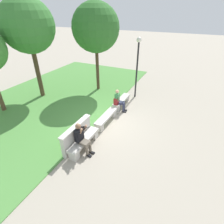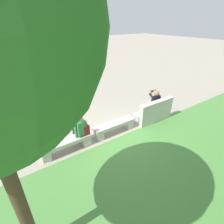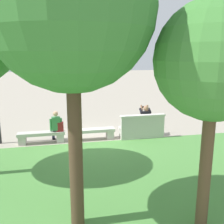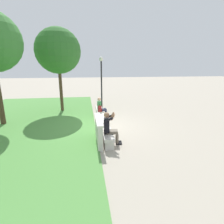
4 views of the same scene
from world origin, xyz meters
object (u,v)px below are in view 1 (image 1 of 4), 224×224
at_px(bench_main, 84,142).
at_px(backpack, 116,101).
at_px(bench_mid, 122,101).
at_px(lamp_post, 138,60).
at_px(person_distant, 119,100).
at_px(tree_behind_wall, 96,28).
at_px(tree_far_back, 28,26).
at_px(bench_near, 106,118).
at_px(person_photographer, 82,137).

xyz_separation_m(bench_main, backpack, (3.28, 0.03, 0.33)).
xyz_separation_m(bench_mid, lamp_post, (1.56, -0.30, 2.12)).
xyz_separation_m(person_distant, tree_behind_wall, (2.16, 2.55, 3.32)).
bearing_deg(bench_mid, backpack, 177.95).
height_order(tree_behind_wall, tree_far_back, tree_far_back).
xyz_separation_m(bench_main, tree_behind_wall, (5.59, 2.49, 3.70)).
relative_size(backpack, tree_far_back, 0.08).
bearing_deg(person_distant, tree_far_back, 94.15).
height_order(backpack, tree_far_back, tree_far_back).
height_order(bench_near, backpack, backpack).
relative_size(bench_near, person_distant, 1.42).
xyz_separation_m(backpack, lamp_post, (2.28, -0.33, 1.79)).
bearing_deg(tree_far_back, tree_behind_wall, -47.69).
xyz_separation_m(bench_near, person_distant, (1.43, -0.07, 0.38)).
bearing_deg(bench_mid, tree_far_back, 100.24).
height_order(backpack, lamp_post, lamp_post).
bearing_deg(lamp_post, tree_far_back, 114.25).
xyz_separation_m(bench_near, person_photographer, (-2.23, -0.08, 0.44)).
xyz_separation_m(bench_near, lamp_post, (3.56, -0.30, 2.12)).
bearing_deg(backpack, bench_main, -179.55).
bearing_deg(person_photographer, bench_near, 1.98).
bearing_deg(bench_main, tree_far_back, 60.12).
bearing_deg(tree_behind_wall, bench_mid, -122.71).
xyz_separation_m(bench_near, tree_behind_wall, (3.60, 2.49, 3.70)).
relative_size(bench_mid, backpack, 4.18).
bearing_deg(bench_main, lamp_post, -3.11).
bearing_deg(tree_behind_wall, person_photographer, -156.25).
bearing_deg(person_distant, tree_behind_wall, 49.72).
relative_size(tree_behind_wall, tree_far_back, 0.96).
height_order(bench_main, bench_mid, same).
xyz_separation_m(bench_mid, tree_behind_wall, (1.60, 2.49, 3.70)).
bearing_deg(person_photographer, backpack, 1.68).
distance_m(bench_main, bench_near, 2.00).
bearing_deg(backpack, tree_far_back, 92.61).
xyz_separation_m(person_distant, tree_far_back, (-0.39, 5.36, 3.51)).
bearing_deg(bench_near, tree_behind_wall, 34.68).
distance_m(person_photographer, tree_behind_wall, 7.15).
relative_size(bench_main, bench_near, 1.00).
xyz_separation_m(person_distant, lamp_post, (2.13, -0.24, 1.74)).
xyz_separation_m(person_photographer, backpack, (3.52, 0.10, -0.11)).
height_order(bench_main, tree_behind_wall, tree_behind_wall).
bearing_deg(lamp_post, tree_behind_wall, 89.32).
bearing_deg(bench_near, bench_main, 180.00).
relative_size(person_photographer, tree_far_back, 0.23).
bearing_deg(bench_mid, person_photographer, -178.95).
height_order(person_photographer, lamp_post, lamp_post).
height_order(bench_main, bench_near, same).
bearing_deg(person_distant, person_photographer, -179.83).
bearing_deg(tree_far_back, person_photographer, -121.39).
bearing_deg(bench_near, person_distant, -2.64).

